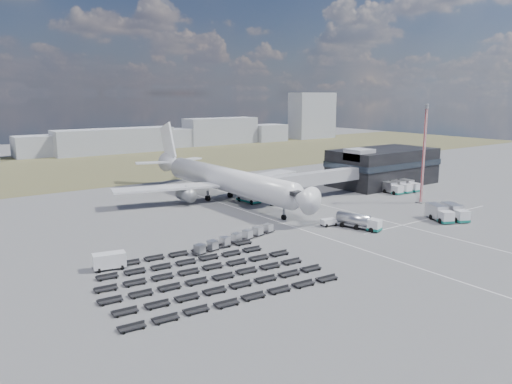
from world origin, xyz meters
TOP-DOWN VIEW (x-y plane):
  - ground at (0.00, 0.00)m, footprint 420.00×420.00m
  - grass_strip at (0.00, 110.00)m, footprint 420.00×90.00m
  - lane_markings at (9.77, 3.00)m, footprint 47.12×110.00m
  - terminal at (47.77, 23.96)m, footprint 30.40×16.40m
  - jet_bridge at (15.90, 20.42)m, footprint 30.30×3.80m
  - airliner at (0.00, 32.38)m, footprint 51.59×64.53m
  - fuel_tanker at (7.16, -4.66)m, footprint 4.57×9.06m
  - pushback_tug at (4.00, 0.11)m, footprint 3.25×2.19m
  - utility_van at (-39.12, 1.30)m, footprint 4.96×2.96m
  - catering_truck at (3.76, 26.80)m, footprint 3.05×6.61m
  - service_trucks_near at (26.63, -10.73)m, footprint 8.36×8.96m
  - service_trucks_far at (42.96, 14.02)m, footprint 9.22×7.16m
  - uld_row at (-16.78, 1.31)m, footprint 19.11×5.60m
  - baggage_dollies at (-29.44, -9.55)m, footprint 32.38×24.19m
  - floodlight_mast at (36.12, 2.41)m, footprint 2.15×1.77m

SIDE VIEW (x-z plane):
  - ground at x=0.00m, z-range 0.00..0.00m
  - grass_strip at x=0.00m, z-range 0.00..0.01m
  - lane_markings at x=9.77m, z-range 0.00..0.01m
  - baggage_dollies at x=-29.44m, z-range 0.00..0.71m
  - pushback_tug at x=4.00m, z-range 0.00..1.38m
  - uld_row at x=-16.78m, z-range 0.15..1.64m
  - utility_van at x=-39.12m, z-range 0.00..2.45m
  - fuel_tanker at x=7.16m, z-range 0.00..2.84m
  - service_trucks_far at x=42.96m, z-range 0.12..2.82m
  - catering_truck at x=3.76m, z-range 0.03..3.00m
  - service_trucks_near at x=26.63m, z-range 0.12..3.01m
  - jet_bridge at x=15.90m, z-range 1.53..8.58m
  - terminal at x=47.77m, z-range -0.25..10.75m
  - airliner at x=0.00m, z-range -3.52..14.10m
  - floodlight_mast at x=36.12m, z-range 0.03..22.99m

